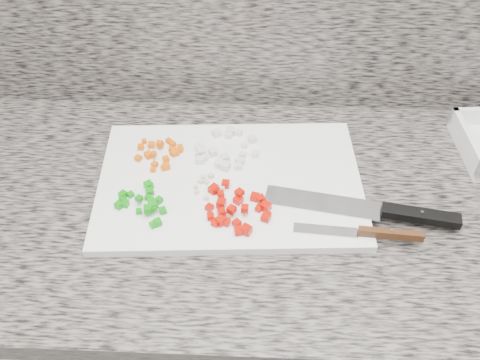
{
  "coord_description": "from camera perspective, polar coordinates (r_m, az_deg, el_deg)",
  "views": [
    {
      "loc": [
        -0.06,
        0.75,
        1.64
      ],
      "look_at": [
        -0.08,
        1.45,
        0.94
      ],
      "focal_mm": 40.0,
      "sensor_mm": 36.0,
      "label": 1
    }
  ],
  "objects": [
    {
      "name": "garlic_pile",
      "position": [
        1.01,
        -3.34,
        -0.59
      ],
      "size": [
        0.06,
        0.07,
        0.01
      ],
      "color": "beige",
      "rests_on": "cutting_board"
    },
    {
      "name": "countertop",
      "position": [
        1.03,
        4.67,
        -2.77
      ],
      "size": [
        3.96,
        0.64,
        0.04
      ],
      "primitive_type": "cube",
      "color": "#69645D",
      "rests_on": "cabinet"
    },
    {
      "name": "red_pepper_pile",
      "position": [
        0.96,
        -0.45,
        -3.0
      ],
      "size": [
        0.12,
        0.13,
        0.02
      ],
      "color": "#BE0E02",
      "rests_on": "cutting_board"
    },
    {
      "name": "paring_knife",
      "position": [
        0.95,
        14.12,
        -5.51
      ],
      "size": [
        0.22,
        0.03,
        0.02
      ],
      "rotation": [
        0.0,
        0.0,
        -0.08
      ],
      "color": "silver",
      "rests_on": "cutting_board"
    },
    {
      "name": "carrot_pile",
      "position": [
        1.08,
        -8.4,
        2.93
      ],
      "size": [
        0.09,
        0.1,
        0.02
      ],
      "color": "#E15B04",
      "rests_on": "cutting_board"
    },
    {
      "name": "cabinet",
      "position": [
        1.39,
        3.57,
        -15.26
      ],
      "size": [
        3.92,
        0.62,
        0.86
      ],
      "primitive_type": "cube",
      "color": "white",
      "rests_on": "ground"
    },
    {
      "name": "chef_knife",
      "position": [
        1.0,
        15.34,
        -3.22
      ],
      "size": [
        0.35,
        0.1,
        0.02
      ],
      "rotation": [
        0.0,
        0.0,
        -0.17
      ],
      "color": "silver",
      "rests_on": "cutting_board"
    },
    {
      "name": "onion_pile",
      "position": [
        1.07,
        -1.88,
        3.12
      ],
      "size": [
        0.13,
        0.13,
        0.02
      ],
      "color": "silver",
      "rests_on": "cutting_board"
    },
    {
      "name": "green_pepper_pile",
      "position": [
        0.98,
        -10.22,
        -2.35
      ],
      "size": [
        0.1,
        0.11,
        0.02
      ],
      "color": "#0C870C",
      "rests_on": "cutting_board"
    },
    {
      "name": "cutting_board",
      "position": [
        1.03,
        -1.07,
        -0.29
      ],
      "size": [
        0.52,
        0.36,
        0.02
      ],
      "primitive_type": "cube",
      "rotation": [
        0.0,
        0.0,
        0.06
      ],
      "color": "white",
      "rests_on": "countertop"
    }
  ]
}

